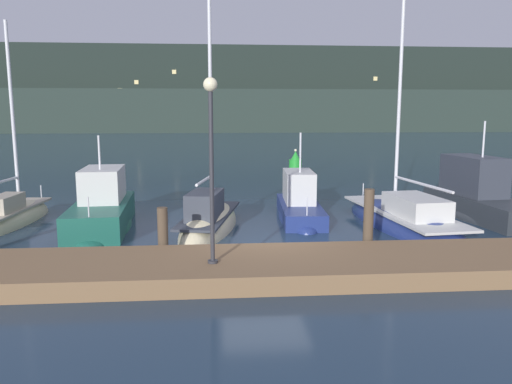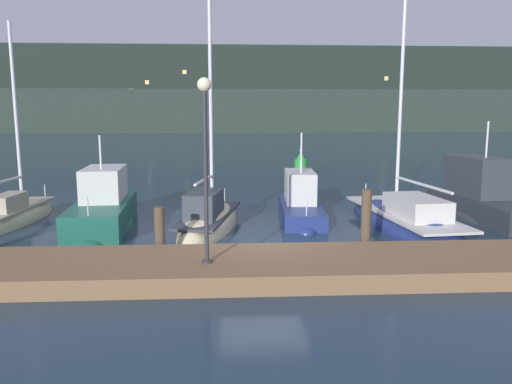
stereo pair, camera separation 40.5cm
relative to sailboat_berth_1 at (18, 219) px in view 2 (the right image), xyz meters
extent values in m
plane|color=#1E3347|center=(8.56, -4.20, -0.11)|extent=(400.00, 400.00, 0.00)
cube|color=brown|center=(8.56, -6.46, 0.11)|extent=(26.52, 2.80, 0.45)
cylinder|color=#4C3D2D|center=(5.74, -4.81, 0.60)|extent=(0.28, 0.28, 1.42)
cylinder|color=#4C3D2D|center=(11.39, -4.81, 0.81)|extent=(0.28, 0.28, 1.85)
ellipsoid|color=beige|center=(0.00, 0.04, -0.11)|extent=(1.53, 5.17, 1.44)
cube|color=#A39984|center=(0.00, 0.04, 0.42)|extent=(1.28, 4.34, 0.08)
cube|color=#A39984|center=(-0.04, -0.57, 0.73)|extent=(0.81, 1.68, 0.55)
cylinder|color=silver|center=(0.03, 0.44, 3.69)|extent=(0.12, 0.12, 6.54)
cylinder|color=silver|center=(-0.05, -0.68, 1.50)|extent=(0.25, 2.25, 0.09)
cylinder|color=silver|center=(0.17, 2.38, 0.67)|extent=(0.04, 0.04, 0.50)
ellipsoid|color=#195647|center=(3.27, -0.93, -0.11)|extent=(2.31, 5.75, 0.90)
cube|color=#195647|center=(3.27, -0.93, 0.33)|extent=(2.12, 5.18, 0.88)
cube|color=silver|center=(3.23, -0.36, 1.33)|extent=(1.48, 2.56, 1.13)
cube|color=black|center=(3.15, 0.76, 1.50)|extent=(1.17, 0.31, 0.51)
cylinder|color=silver|center=(3.26, -0.81, 2.47)|extent=(0.07, 0.07, 1.15)
cylinder|color=silver|center=(3.43, -3.28, 1.06)|extent=(0.04, 0.04, 0.60)
ellipsoid|color=beige|center=(6.95, -1.35, -0.11)|extent=(2.68, 5.94, 1.57)
cube|color=#333842|center=(6.95, -1.35, 0.37)|extent=(2.25, 4.99, 0.08)
cube|color=#333842|center=(6.81, -2.03, 0.84)|extent=(1.30, 1.99, 0.86)
cylinder|color=silver|center=(7.03, -0.90, 4.34)|extent=(0.12, 0.12, 7.95)
cylinder|color=silver|center=(6.81, -2.01, 1.65)|extent=(0.53, 2.24, 0.09)
cylinder|color=silver|center=(7.46, 1.24, 0.62)|extent=(0.04, 0.04, 0.50)
ellipsoid|color=navy|center=(10.30, 0.03, -0.11)|extent=(1.87, 5.23, 1.00)
cube|color=navy|center=(10.30, 0.03, 0.17)|extent=(1.72, 4.71, 0.56)
cube|color=silver|center=(10.33, 0.54, 1.03)|extent=(1.20, 2.32, 1.16)
cube|color=black|center=(10.39, 1.57, 1.20)|extent=(0.95, 0.29, 0.52)
cylinder|color=silver|center=(10.30, 0.13, 2.34)|extent=(0.07, 0.07, 1.47)
cylinder|color=silver|center=(10.16, -2.13, 0.75)|extent=(0.04, 0.04, 0.60)
ellipsoid|color=navy|center=(13.67, -1.44, -0.11)|extent=(2.97, 7.84, 1.38)
cube|color=silver|center=(13.67, -1.44, 0.39)|extent=(2.50, 6.59, 0.08)
cube|color=silver|center=(13.76, -2.36, 0.75)|extent=(1.57, 2.57, 0.65)
cylinder|color=silver|center=(13.61, -0.83, 5.07)|extent=(0.12, 0.12, 9.37)
cylinder|color=silver|center=(13.79, -2.63, 1.53)|extent=(0.46, 3.61, 0.09)
cylinder|color=silver|center=(13.31, 2.06, 0.64)|extent=(0.04, 0.04, 0.50)
ellipsoid|color=#2D3338|center=(17.09, -0.43, -0.11)|extent=(2.47, 6.17, 1.30)
cube|color=#2D3338|center=(17.09, -0.43, 0.29)|extent=(2.26, 5.56, 0.81)
cube|color=#333842|center=(17.03, 0.17, 1.43)|extent=(1.54, 2.76, 1.47)
cube|color=black|center=(16.92, 1.37, 1.65)|extent=(1.17, 0.39, 0.65)
cylinder|color=silver|center=(17.08, -0.31, 2.83)|extent=(0.07, 0.07, 1.34)
cylinder|color=green|center=(12.05, 11.95, -0.03)|extent=(1.16, 1.16, 0.16)
cylinder|color=green|center=(12.05, 11.95, 0.51)|extent=(0.78, 0.78, 0.92)
cone|color=green|center=(12.05, 11.95, 1.22)|extent=(0.54, 0.54, 0.50)
sphere|color=#F9EAB7|center=(12.05, 11.95, 1.52)|extent=(0.16, 0.16, 0.16)
cylinder|color=#2D2D33|center=(7.08, -6.74, 0.37)|extent=(0.24, 0.24, 0.06)
cylinder|color=#2D2D33|center=(7.08, -6.74, 2.34)|extent=(0.10, 0.10, 3.89)
sphere|color=#F9EAB7|center=(7.08, -6.74, 4.43)|extent=(0.32, 0.32, 0.32)
cube|color=#1E2823|center=(8.56, 92.20, 8.47)|extent=(240.00, 16.00, 17.17)
cube|color=#26332C|center=(3.99, 82.20, 4.00)|extent=(144.00, 10.00, 8.23)
cube|color=#F4DB8C|center=(-0.72, 84.15, 11.66)|extent=(0.80, 0.10, 0.80)
cube|color=#F4DB8C|center=(40.15, 84.15, 10.56)|extent=(0.80, 0.10, 0.80)
cube|color=#F4DB8C|center=(23.12, 84.15, 7.23)|extent=(0.80, 0.10, 0.80)
cube|color=#F4DB8C|center=(-8.16, 84.15, 9.63)|extent=(0.80, 0.10, 0.80)
cube|color=#F4DB8C|center=(-11.43, 84.15, 8.05)|extent=(0.80, 0.10, 0.80)
cube|color=#F4DB8C|center=(-8.93, 84.15, 4.35)|extent=(0.80, 0.10, 0.80)
cube|color=#F4DB8C|center=(25.07, 84.15, 4.78)|extent=(0.80, 0.10, 0.80)
cube|color=#F4DB8C|center=(-25.09, 84.15, 7.48)|extent=(0.80, 0.10, 0.80)
cube|color=#F4DB8C|center=(10.25, 84.15, 4.60)|extent=(0.80, 0.10, 0.80)
camera|label=1|loc=(7.17, -18.04, 3.83)|focal=35.00mm
camera|label=2|loc=(7.57, -18.07, 3.83)|focal=35.00mm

